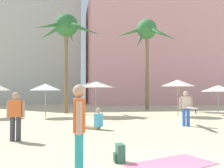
% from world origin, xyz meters
% --- Properties ---
extents(hotel_pink, '(18.56, 10.52, 14.39)m').
position_xyz_m(hotel_pink, '(9.72, 31.36, 7.19)').
color(hotel_pink, pink).
rests_on(hotel_pink, ground).
extents(hotel_tower_gray, '(17.67, 10.35, 25.70)m').
position_xyz_m(hotel_tower_gray, '(-9.42, 35.88, 12.85)').
color(hotel_tower_gray, '#BCB7AD').
rests_on(hotel_tower_gray, ground).
extents(palm_tree_far_left, '(5.69, 5.46, 8.39)m').
position_xyz_m(palm_tree_far_left, '(4.92, 17.89, 7.03)').
color(palm_tree_far_left, brown).
rests_on(palm_tree_far_left, ground).
extents(palm_tree_left, '(4.90, 5.02, 7.73)m').
position_xyz_m(palm_tree_left, '(-2.38, 15.43, 6.50)').
color(palm_tree_left, brown).
rests_on(palm_tree_left, ground).
extents(cafe_umbrella_0, '(2.70, 2.70, 2.40)m').
position_xyz_m(cafe_umbrella_0, '(-0.36, 12.48, 2.17)').
color(cafe_umbrella_0, gray).
rests_on(cafe_umbrella_0, ground).
extents(cafe_umbrella_1, '(2.01, 2.01, 2.17)m').
position_xyz_m(cafe_umbrella_1, '(-3.64, 12.43, 1.95)').
color(cafe_umbrella_1, gray).
rests_on(cafe_umbrella_1, ground).
extents(cafe_umbrella_3, '(2.27, 2.27, 2.46)m').
position_xyz_m(cafe_umbrella_3, '(5.08, 11.63, 2.24)').
color(cafe_umbrella_3, gray).
rests_on(cafe_umbrella_3, ground).
extents(cafe_umbrella_4, '(2.41, 2.41, 2.12)m').
position_xyz_m(cafe_umbrella_4, '(8.38, 12.14, 1.89)').
color(cafe_umbrella_4, gray).
rests_on(cafe_umbrella_4, ground).
extents(beach_towel, '(2.20, 1.69, 0.01)m').
position_xyz_m(beach_towel, '(0.15, 1.12, 0.01)').
color(beach_towel, '#EF6684').
rests_on(beach_towel, ground).
extents(backpack, '(0.24, 0.30, 0.42)m').
position_xyz_m(backpack, '(-0.94, 1.51, 0.20)').
color(backpack, '#33624E').
rests_on(backpack, ground).
extents(person_near_right, '(0.87, 2.75, 1.67)m').
position_xyz_m(person_near_right, '(3.39, 6.88, 0.91)').
color(person_near_right, blue).
rests_on(person_near_right, ground).
extents(person_far_right, '(0.61, 0.28, 1.62)m').
position_xyz_m(person_far_right, '(-3.85, 4.54, 0.88)').
color(person_far_right, '#3D3D42').
rests_on(person_far_right, ground).
extents(person_mid_left, '(0.25, 0.60, 1.76)m').
position_xyz_m(person_mid_left, '(-1.91, 0.50, 0.97)').
color(person_mid_left, teal).
rests_on(person_mid_left, ground).
extents(person_mid_right, '(0.99, 0.92, 0.95)m').
position_xyz_m(person_mid_right, '(-0.99, 6.73, 0.32)').
color(person_mid_right, tan).
rests_on(person_mid_right, ground).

